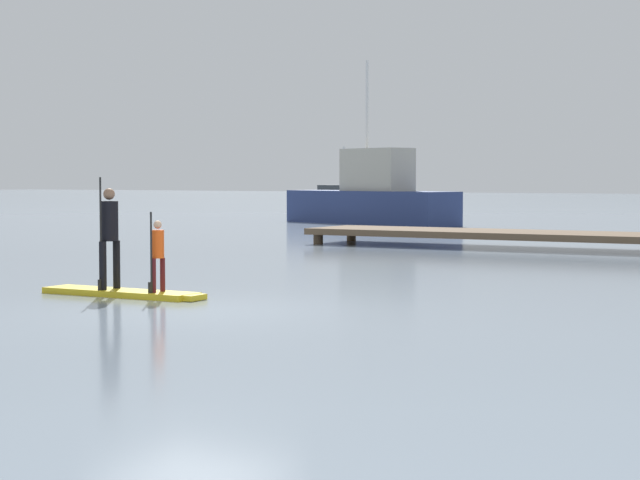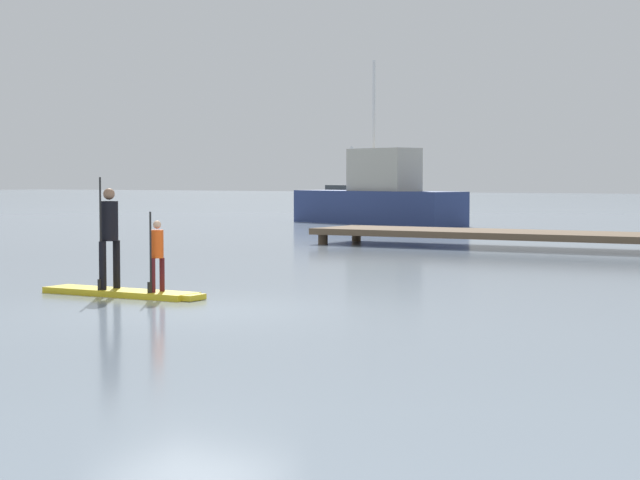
{
  "view_description": "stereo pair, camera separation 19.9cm",
  "coord_description": "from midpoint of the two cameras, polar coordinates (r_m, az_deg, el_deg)",
  "views": [
    {
      "loc": [
        9.99,
        -13.57,
        1.95
      ],
      "look_at": [
        0.11,
        3.49,
        0.87
      ],
      "focal_mm": 64.56,
      "sensor_mm": 36.0,
      "label": 1
    },
    {
      "loc": [
        10.16,
        -13.47,
        1.95
      ],
      "look_at": [
        0.11,
        3.49,
        0.87
      ],
      "focal_mm": 64.56,
      "sensor_mm": 36.0,
      "label": 2
    }
  ],
  "objects": [
    {
      "name": "ground_plane",
      "position": [
        16.98,
        -6.0,
        -3.48
      ],
      "size": [
        240.0,
        240.0,
        0.0
      ],
      "primitive_type": "plane",
      "color": "gray"
    },
    {
      "name": "paddleboard_near",
      "position": [
        19.15,
        -9.42,
        -2.6
      ],
      "size": [
        3.02,
        0.65,
        0.1
      ],
      "color": "gold",
      "rests_on": "ground"
    },
    {
      "name": "paddler_adult",
      "position": [
        19.26,
        -10.12,
        0.44
      ],
      "size": [
        0.3,
        0.52,
        1.85
      ],
      "color": "black",
      "rests_on": "paddleboard_near"
    },
    {
      "name": "paddler_child_solo",
      "position": [
        18.64,
        -7.79,
        -0.58
      ],
      "size": [
        0.2,
        0.4,
        1.3
      ],
      "color": "#4C1419",
      "rests_on": "paddleboard_near"
    },
    {
      "name": "fishing_boat_white_large",
      "position": [
        47.75,
        3.04,
        2.1
      ],
      "size": [
        8.8,
        4.74,
        6.78
      ],
      "color": "navy",
      "rests_on": "ground"
    },
    {
      "name": "motor_boat_small_navy",
      "position": [
        59.98,
        1.67,
        1.8
      ],
      "size": [
        5.31,
        1.9,
        3.54
      ],
      "color": "silver",
      "rests_on": "ground"
    },
    {
      "name": "floating_dock",
      "position": [
        31.66,
        10.76,
        0.23
      ],
      "size": [
        12.72,
        2.61,
        0.47
      ],
      "color": "brown",
      "rests_on": "ground"
    }
  ]
}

